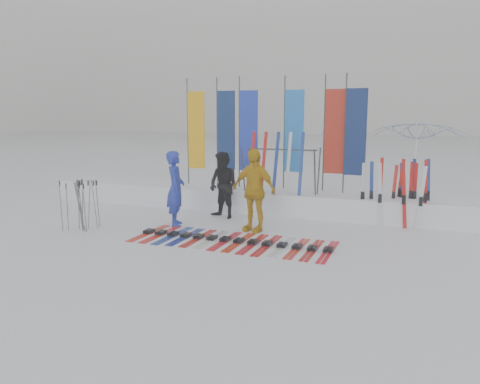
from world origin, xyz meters
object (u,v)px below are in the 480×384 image
at_px(person_yellow, 253,190).
at_px(ski_row, 232,240).
at_px(person_black, 223,185).
at_px(person_blue, 176,189).
at_px(tent_canopy, 415,165).
at_px(ski_rack, 281,164).

xyz_separation_m(person_yellow, ski_row, (-0.09, -1.10, -0.94)).
xyz_separation_m(person_black, person_yellow, (1.22, -1.05, 0.10)).
height_order(person_blue, person_black, person_blue).
relative_size(person_blue, tent_canopy, 0.63).
bearing_deg(tent_canopy, ski_row, -124.34).
xyz_separation_m(person_blue, tent_canopy, (5.40, 4.21, 0.39)).
xyz_separation_m(person_blue, person_black, (0.75, 1.21, -0.05)).
bearing_deg(ski_row, person_blue, 153.41).
distance_m(person_blue, person_yellow, 1.98).
bearing_deg(person_black, ski_row, -41.79).
bearing_deg(ski_row, tent_canopy, 55.66).
height_order(person_yellow, tent_canopy, tent_canopy).
relative_size(person_yellow, ski_row, 0.45).
bearing_deg(tent_canopy, person_yellow, -130.25).
distance_m(person_yellow, ski_row, 1.45).
xyz_separation_m(person_yellow, ski_rack, (0.04, 2.08, 0.41)).
xyz_separation_m(person_black, ski_row, (1.13, -2.15, -0.84)).
distance_m(tent_canopy, ski_rack, 3.92).
relative_size(person_yellow, tent_canopy, 0.67).
distance_m(person_blue, tent_canopy, 6.86).
relative_size(person_blue, person_black, 1.05).
bearing_deg(person_yellow, ski_row, -82.18).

